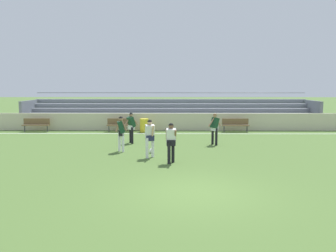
{
  "coord_description": "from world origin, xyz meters",
  "views": [
    {
      "loc": [
        -0.71,
        -9.82,
        3.18
      ],
      "look_at": [
        -0.87,
        7.67,
        1.07
      ],
      "focal_mm": 36.45,
      "sensor_mm": 36.0,
      "label": 1
    }
  ],
  "objects": [
    {
      "name": "ground_plane",
      "position": [
        0.0,
        0.0,
        0.0
      ],
      "size": [
        160.0,
        160.0,
        0.0
      ],
      "primitive_type": "plane",
      "color": "#4C6B30"
    },
    {
      "name": "field_line_sideline",
      "position": [
        0.0,
        12.31,
        0.0
      ],
      "size": [
        44.0,
        0.12,
        0.01
      ],
      "primitive_type": "cube",
      "color": "white",
      "rests_on": "ground"
    },
    {
      "name": "sideline_wall",
      "position": [
        0.0,
        13.97,
        0.6
      ],
      "size": [
        48.0,
        0.16,
        1.21
      ],
      "primitive_type": "cube",
      "color": "beige",
      "rests_on": "ground"
    },
    {
      "name": "bleacher_stand",
      "position": [
        -0.76,
        16.52,
        1.09
      ],
      "size": [
        22.05,
        3.61,
        2.57
      ],
      "color": "#9EA3AD",
      "rests_on": "ground"
    },
    {
      "name": "bench_near_bin",
      "position": [
        3.68,
        13.26,
        0.55
      ],
      "size": [
        1.8,
        0.4,
        0.9
      ],
      "color": "brown",
      "rests_on": "ground"
    },
    {
      "name": "bench_near_wall_gap",
      "position": [
        -4.17,
        13.26,
        0.55
      ],
      "size": [
        1.8,
        0.4,
        0.9
      ],
      "color": "brown",
      "rests_on": "ground"
    },
    {
      "name": "bench_far_left",
      "position": [
        -9.95,
        13.26,
        0.55
      ],
      "size": [
        1.8,
        0.4,
        0.9
      ],
      "color": "brown",
      "rests_on": "ground"
    },
    {
      "name": "trash_bin",
      "position": [
        -2.53,
        13.09,
        0.45
      ],
      "size": [
        0.58,
        0.58,
        0.91
      ],
      "primitive_type": "cylinder",
      "color": "yellow",
      "rests_on": "ground"
    },
    {
      "name": "player_dark_pressing_high",
      "position": [
        -3.09,
        6.24,
        1.02
      ],
      "size": [
        0.51,
        0.45,
        1.7
      ],
      "color": "white",
      "rests_on": "ground"
    },
    {
      "name": "player_white_wide_left",
      "position": [
        -1.64,
        4.88,
        1.0
      ],
      "size": [
        0.46,
        0.61,
        1.68
      ],
      "color": "white",
      "rests_on": "ground"
    },
    {
      "name": "player_dark_overlapping",
      "position": [
        -2.88,
        8.62,
        1.0
      ],
      "size": [
        0.73,
        0.55,
        1.68
      ],
      "color": "black",
      "rests_on": "ground"
    },
    {
      "name": "player_white_deep_cover",
      "position": [
        -0.71,
        3.84,
        0.98
      ],
      "size": [
        0.45,
        0.59,
        1.65
      ],
      "color": "black",
      "rests_on": "ground"
    },
    {
      "name": "player_dark_challenging",
      "position": [
        1.61,
        8.15,
        1.01
      ],
      "size": [
        0.75,
        0.52,
        1.69
      ],
      "color": "black",
      "rests_on": "ground"
    },
    {
      "name": "soccer_ball",
      "position": [
        -1.63,
        5.9,
        0.11
      ],
      "size": [
        0.22,
        0.22,
        0.22
      ],
      "primitive_type": "sphere",
      "color": "white",
      "rests_on": "ground"
    }
  ]
}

